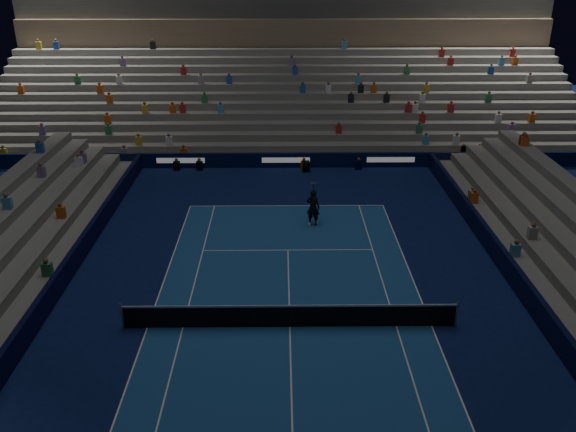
{
  "coord_description": "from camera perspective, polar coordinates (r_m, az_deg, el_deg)",
  "views": [
    {
      "loc": [
        -0.29,
        -19.03,
        13.21
      ],
      "look_at": [
        0.0,
        6.0,
        2.0
      ],
      "focal_mm": 36.86,
      "sensor_mm": 36.0,
      "label": 1
    }
  ],
  "objects": [
    {
      "name": "broadcast_camera",
      "position": [
        39.0,
        1.73,
        4.82
      ],
      "size": [
        0.51,
        0.95,
        0.63
      ],
      "color": "black",
      "rests_on": "ground"
    },
    {
      "name": "tennis_player",
      "position": [
        30.94,
        2.44,
        0.84
      ],
      "size": [
        0.85,
        0.7,
        1.98
      ],
      "primitive_type": "imported",
      "rotation": [
        0.0,
        0.0,
        2.77
      ],
      "color": "black",
      "rests_on": "ground"
    },
    {
      "name": "grandstand_main",
      "position": [
        47.95,
        -0.31,
        12.29
      ],
      "size": [
        44.0,
        15.2,
        11.2
      ],
      "color": "slate",
      "rests_on": "ground"
    },
    {
      "name": "ground",
      "position": [
        23.17,
        0.17,
        -10.64
      ],
      "size": [
        90.0,
        90.0,
        0.0
      ],
      "primitive_type": "plane",
      "color": "#0B1544",
      "rests_on": "ground"
    },
    {
      "name": "court_surface",
      "position": [
        23.17,
        0.17,
        -10.63
      ],
      "size": [
        10.97,
        23.77,
        0.01
      ],
      "primitive_type": "cube",
      "color": "navy",
      "rests_on": "ground"
    },
    {
      "name": "tennis_net",
      "position": [
        22.89,
        0.18,
        -9.6
      ],
      "size": [
        12.9,
        0.1,
        1.1
      ],
      "color": "#B2B2B7",
      "rests_on": "ground"
    },
    {
      "name": "sponsor_barrier_west",
      "position": [
        24.75,
        -23.2,
        -8.99
      ],
      "size": [
        0.25,
        37.0,
        1.0
      ],
      "primitive_type": "cube",
      "color": "black",
      "rests_on": "ground"
    },
    {
      "name": "sponsor_barrier_east",
      "position": [
        24.97,
        23.31,
        -8.7
      ],
      "size": [
        0.25,
        37.0,
        1.0
      ],
      "primitive_type": "cube",
      "color": "black",
      "rests_on": "ground"
    },
    {
      "name": "sponsor_barrier_far",
      "position": [
        39.63,
        -0.21,
        5.42
      ],
      "size": [
        44.0,
        0.25,
        1.0
      ],
      "primitive_type": "cube",
      "color": "black",
      "rests_on": "ground"
    }
  ]
}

